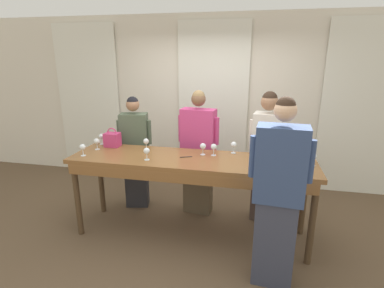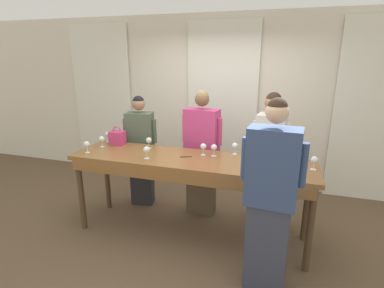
{
  "view_description": "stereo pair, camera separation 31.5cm",
  "coord_description": "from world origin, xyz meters",
  "px_view_note": "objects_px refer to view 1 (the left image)",
  "views": [
    {
      "loc": [
        0.7,
        -3.22,
        2.14
      ],
      "look_at": [
        0.0,
        0.07,
        1.15
      ],
      "focal_mm": 28.0,
      "sensor_mm": 36.0,
      "label": 1
    },
    {
      "loc": [
        1.01,
        -3.14,
        2.14
      ],
      "look_at": [
        0.0,
        0.07,
        1.15
      ],
      "focal_mm": 28.0,
      "sensor_mm": 36.0,
      "label": 2
    }
  ],
  "objects_px": {
    "wine_glass_center_right": "(101,137)",
    "wine_glass_near_host": "(313,157)",
    "guest_olive_jacket": "(135,152)",
    "host_pouring": "(278,196)",
    "wine_glass_front_left": "(203,146)",
    "wine_glass_center_left": "(146,142)",
    "guest_pink_top": "(198,153)",
    "guest_cream_sweater": "(266,156)",
    "tasting_bar": "(190,167)",
    "wine_glass_back_mid": "(284,165)",
    "wine_glass_back_left": "(83,147)",
    "wine_glass_back_right": "(97,142)",
    "wine_bottle": "(280,153)",
    "handbag": "(112,139)",
    "wine_glass_front_right": "(147,151)",
    "wine_glass_front_mid": "(214,147)",
    "wine_glass_by_bottle": "(286,159)",
    "wine_glass_center_mid": "(234,145)"
  },
  "relations": [
    {
      "from": "wine_glass_center_right",
      "to": "wine_glass_near_host",
      "type": "relative_size",
      "value": 1.0
    },
    {
      "from": "guest_olive_jacket",
      "to": "host_pouring",
      "type": "relative_size",
      "value": 0.89
    },
    {
      "from": "wine_glass_front_left",
      "to": "wine_glass_center_left",
      "type": "bearing_deg",
      "value": 175.66
    },
    {
      "from": "wine_glass_center_right",
      "to": "host_pouring",
      "type": "distance_m",
      "value": 2.44
    },
    {
      "from": "guest_pink_top",
      "to": "guest_cream_sweater",
      "type": "height_order",
      "value": "guest_cream_sweater"
    },
    {
      "from": "tasting_bar",
      "to": "wine_glass_near_host",
      "type": "bearing_deg",
      "value": 2.59
    },
    {
      "from": "wine_glass_back_mid",
      "to": "guest_cream_sweater",
      "type": "xyz_separation_m",
      "value": [
        -0.14,
        0.87,
        -0.2
      ]
    },
    {
      "from": "tasting_bar",
      "to": "wine_glass_back_left",
      "type": "distance_m",
      "value": 1.3
    },
    {
      "from": "wine_glass_front_left",
      "to": "wine_glass_back_left",
      "type": "height_order",
      "value": "same"
    },
    {
      "from": "tasting_bar",
      "to": "wine_glass_center_left",
      "type": "distance_m",
      "value": 0.7
    },
    {
      "from": "wine_glass_back_right",
      "to": "wine_glass_back_left",
      "type": "bearing_deg",
      "value": -97.83
    },
    {
      "from": "wine_glass_front_left",
      "to": "guest_olive_jacket",
      "type": "xyz_separation_m",
      "value": [
        -1.05,
        0.42,
        -0.28
      ]
    },
    {
      "from": "wine_bottle",
      "to": "guest_pink_top",
      "type": "height_order",
      "value": "guest_pink_top"
    },
    {
      "from": "handbag",
      "to": "guest_pink_top",
      "type": "bearing_deg",
      "value": 16.64
    },
    {
      "from": "wine_glass_front_left",
      "to": "wine_glass_front_right",
      "type": "relative_size",
      "value": 1.0
    },
    {
      "from": "wine_bottle",
      "to": "wine_glass_front_left",
      "type": "distance_m",
      "value": 0.89
    },
    {
      "from": "handbag",
      "to": "wine_glass_front_right",
      "type": "distance_m",
      "value": 0.75
    },
    {
      "from": "wine_glass_front_mid",
      "to": "wine_glass_back_left",
      "type": "bearing_deg",
      "value": -167.53
    },
    {
      "from": "wine_glass_back_left",
      "to": "tasting_bar",
      "type": "bearing_deg",
      "value": 7.01
    },
    {
      "from": "wine_glass_back_left",
      "to": "wine_glass_back_mid",
      "type": "xyz_separation_m",
      "value": [
        2.28,
        -0.12,
        0.0
      ]
    },
    {
      "from": "handbag",
      "to": "wine_glass_by_bottle",
      "type": "bearing_deg",
      "value": -9.37
    },
    {
      "from": "tasting_bar",
      "to": "wine_glass_by_bottle",
      "type": "height_order",
      "value": "wine_glass_by_bottle"
    },
    {
      "from": "wine_glass_center_left",
      "to": "wine_glass_center_right",
      "type": "bearing_deg",
      "value": 171.2
    },
    {
      "from": "wine_glass_back_mid",
      "to": "guest_cream_sweater",
      "type": "relative_size",
      "value": 0.08
    },
    {
      "from": "wine_glass_back_mid",
      "to": "wine_glass_by_bottle",
      "type": "relative_size",
      "value": 1.0
    },
    {
      "from": "tasting_bar",
      "to": "host_pouring",
      "type": "xyz_separation_m",
      "value": [
        0.95,
        -0.62,
        0.03
      ]
    },
    {
      "from": "wine_glass_near_host",
      "to": "guest_cream_sweater",
      "type": "bearing_deg",
      "value": 131.48
    },
    {
      "from": "wine_glass_center_left",
      "to": "wine_glass_near_host",
      "type": "bearing_deg",
      "value": -5.08
    },
    {
      "from": "wine_bottle",
      "to": "wine_glass_back_mid",
      "type": "xyz_separation_m",
      "value": [
        0.02,
        -0.29,
        -0.03
      ]
    },
    {
      "from": "wine_glass_front_mid",
      "to": "guest_olive_jacket",
      "type": "xyz_separation_m",
      "value": [
        -1.18,
        0.42,
        -0.27
      ]
    },
    {
      "from": "tasting_bar",
      "to": "handbag",
      "type": "distance_m",
      "value": 1.15
    },
    {
      "from": "tasting_bar",
      "to": "wine_glass_back_mid",
      "type": "height_order",
      "value": "wine_glass_back_mid"
    },
    {
      "from": "handbag",
      "to": "guest_cream_sweater",
      "type": "relative_size",
      "value": 0.14
    },
    {
      "from": "wine_glass_back_mid",
      "to": "wine_glass_front_mid",
      "type": "bearing_deg",
      "value": 149.45
    },
    {
      "from": "tasting_bar",
      "to": "guest_pink_top",
      "type": "relative_size",
      "value": 1.65
    },
    {
      "from": "handbag",
      "to": "wine_glass_back_right",
      "type": "height_order",
      "value": "handbag"
    },
    {
      "from": "wine_bottle",
      "to": "wine_glass_by_bottle",
      "type": "height_order",
      "value": "wine_bottle"
    },
    {
      "from": "wine_glass_back_mid",
      "to": "guest_pink_top",
      "type": "relative_size",
      "value": 0.08
    },
    {
      "from": "wine_glass_center_mid",
      "to": "wine_glass_by_bottle",
      "type": "bearing_deg",
      "value": -34.61
    },
    {
      "from": "guest_pink_top",
      "to": "wine_bottle",
      "type": "bearing_deg",
      "value": -29.68
    },
    {
      "from": "wine_glass_center_left",
      "to": "wine_glass_back_right",
      "type": "xyz_separation_m",
      "value": [
        -0.61,
        -0.13,
        0.0
      ]
    },
    {
      "from": "tasting_bar",
      "to": "guest_pink_top",
      "type": "distance_m",
      "value": 0.6
    },
    {
      "from": "handbag",
      "to": "wine_glass_center_right",
      "type": "height_order",
      "value": "handbag"
    },
    {
      "from": "wine_glass_back_left",
      "to": "wine_glass_back_mid",
      "type": "distance_m",
      "value": 2.29
    },
    {
      "from": "wine_glass_center_mid",
      "to": "wine_glass_by_bottle",
      "type": "relative_size",
      "value": 1.0
    },
    {
      "from": "wine_glass_front_mid",
      "to": "wine_glass_center_left",
      "type": "height_order",
      "value": "same"
    },
    {
      "from": "wine_glass_center_left",
      "to": "wine_glass_back_mid",
      "type": "distance_m",
      "value": 1.71
    },
    {
      "from": "wine_glass_back_mid",
      "to": "guest_cream_sweater",
      "type": "height_order",
      "value": "guest_cream_sweater"
    },
    {
      "from": "wine_glass_back_right",
      "to": "wine_glass_front_left",
      "type": "bearing_deg",
      "value": 3.01
    },
    {
      "from": "wine_glass_by_bottle",
      "to": "guest_pink_top",
      "type": "bearing_deg",
      "value": 147.65
    }
  ]
}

